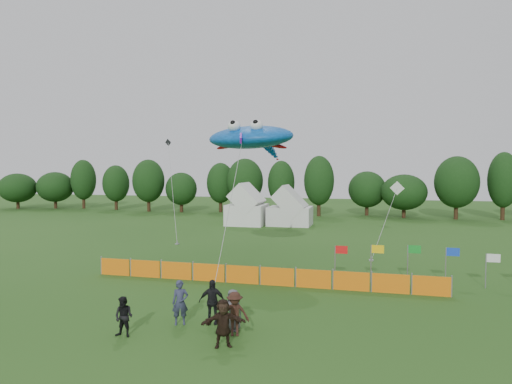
% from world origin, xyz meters
% --- Properties ---
extents(ground, '(160.00, 160.00, 0.00)m').
position_xyz_m(ground, '(0.00, 0.00, 0.00)').
color(ground, '#234C16').
rests_on(ground, ground).
extents(treeline, '(104.57, 8.78, 8.36)m').
position_xyz_m(treeline, '(1.61, 44.93, 4.18)').
color(treeline, '#382314').
rests_on(treeline, ground).
extents(tent_left, '(4.34, 4.34, 3.83)m').
position_xyz_m(tent_left, '(-7.86, 32.43, 1.93)').
color(tent_left, white).
rests_on(tent_left, ground).
extents(tent_right, '(4.88, 3.91, 3.45)m').
position_xyz_m(tent_right, '(-3.01, 33.21, 1.74)').
color(tent_right, silver).
rests_on(tent_right, ground).
extents(barrier_fence, '(19.90, 0.06, 1.00)m').
position_xyz_m(barrier_fence, '(-0.01, 6.78, 0.50)').
color(barrier_fence, orange).
rests_on(barrier_fence, ground).
extents(flag_row, '(10.73, 0.62, 2.19)m').
position_xyz_m(flag_row, '(9.15, 8.97, 1.42)').
color(flag_row, gray).
rests_on(flag_row, ground).
extents(spectator_a, '(0.79, 0.68, 1.84)m').
position_xyz_m(spectator_a, '(-1.61, -0.33, 0.92)').
color(spectator_a, '#2D314B').
rests_on(spectator_a, ground).
extents(spectator_b, '(0.77, 0.60, 1.55)m').
position_xyz_m(spectator_b, '(-3.14, -2.15, 0.78)').
color(spectator_b, black).
rests_on(spectator_b, ground).
extents(spectator_c, '(1.24, 0.91, 1.71)m').
position_xyz_m(spectator_c, '(0.94, -0.96, 0.85)').
color(spectator_c, '#331C14').
rests_on(spectator_c, ground).
extents(spectator_d, '(1.17, 0.73, 1.85)m').
position_xyz_m(spectator_d, '(-0.38, 0.10, 0.93)').
color(spectator_d, black).
rests_on(spectator_d, ground).
extents(spectator_e, '(0.86, 0.61, 1.65)m').
position_xyz_m(spectator_e, '(0.70, -0.42, 0.82)').
color(spectator_e, '#4E4E53').
rests_on(spectator_e, ground).
extents(spectator_f, '(1.69, 1.16, 1.75)m').
position_xyz_m(spectator_f, '(0.86, -2.13, 0.87)').
color(spectator_f, black).
rests_on(spectator_f, ground).
extents(stingray_kite, '(6.66, 14.67, 9.52)m').
position_xyz_m(stingray_kite, '(-1.66, 11.56, 8.45)').
color(stingray_kite, blue).
rests_on(stingray_kite, ground).
extents(small_kite_white, '(2.97, 11.00, 5.31)m').
position_xyz_m(small_kite_white, '(7.60, 22.82, 3.42)').
color(small_kite_white, white).
rests_on(small_kite_white, ground).
extents(small_kite_dark, '(5.39, 8.98, 9.56)m').
position_xyz_m(small_kite_dark, '(-12.63, 22.72, 4.98)').
color(small_kite_dark, black).
rests_on(small_kite_dark, ground).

